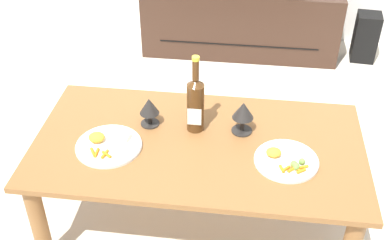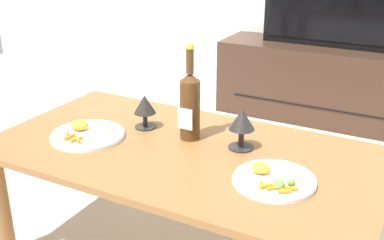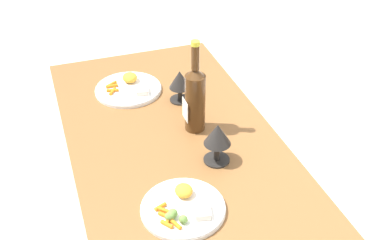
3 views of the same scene
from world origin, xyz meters
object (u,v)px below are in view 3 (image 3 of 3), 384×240
at_px(dining_table, 173,153).
at_px(dinner_plate_left, 129,88).
at_px(wine_bottle, 195,97).
at_px(goblet_right, 217,137).
at_px(goblet_left, 180,81).
at_px(dinner_plate_right, 183,207).

distance_m(dining_table, dinner_plate_left, 0.38).
distance_m(dining_table, wine_bottle, 0.23).
distance_m(goblet_right, dinner_plate_left, 0.58).
xyz_separation_m(wine_bottle, goblet_right, (0.20, 0.01, -0.04)).
xyz_separation_m(dining_table, dinner_plate_left, (-0.36, -0.08, 0.09)).
height_order(dining_table, goblet_left, goblet_left).
xyz_separation_m(dining_table, wine_bottle, (-0.02, 0.09, 0.21)).
distance_m(dining_table, goblet_right, 0.27).
relative_size(goblet_left, goblet_right, 0.90).
bearing_deg(wine_bottle, dinner_plate_right, -24.23).
xyz_separation_m(wine_bottle, goblet_left, (-0.20, 0.01, -0.05)).
height_order(dining_table, wine_bottle, wine_bottle).
bearing_deg(goblet_left, goblet_right, 0.00).
bearing_deg(goblet_left, dining_table, -24.42).
bearing_deg(goblet_left, dinner_plate_left, -128.42).
height_order(wine_bottle, dinner_plate_right, wine_bottle).
relative_size(wine_bottle, goblet_right, 2.40).
bearing_deg(dining_table, dinner_plate_left, -168.24).
xyz_separation_m(goblet_right, dinner_plate_right, (0.18, -0.18, -0.09)).
bearing_deg(goblet_right, wine_bottle, -177.96).
bearing_deg(goblet_right, dinner_plate_left, -161.84).
relative_size(goblet_right, dinner_plate_left, 0.54).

